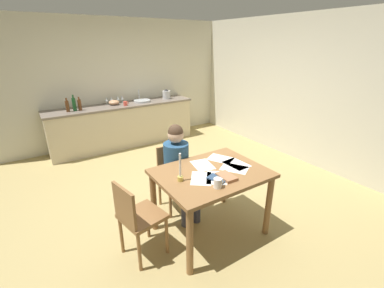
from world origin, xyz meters
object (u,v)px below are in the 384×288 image
(wine_glass_back_left, at_px, (111,99))
(teacup_on_counter, at_px, (125,103))
(bottle_oil, at_px, (67,106))
(candlestick, at_px, (180,173))
(book_cookery, at_px, (217,179))
(mixing_bowl, at_px, (114,102))
(person_seated, at_px, (179,165))
(stovetop_kettle, at_px, (166,94))
(wine_glass_back_right, at_px, (106,99))
(chair_at_table, at_px, (174,175))
(wine_glass_by_kettle, at_px, (118,98))
(dining_table, at_px, (211,181))
(bottle_wine_red, at_px, (80,105))
(chair_side_empty, at_px, (137,217))
(bottle_vinegar, at_px, (74,104))
(wine_glass_near_sink, at_px, (122,98))
(book_magazine, at_px, (226,177))
(sink_unit, at_px, (142,101))
(coffee_mug, at_px, (218,183))

(wine_glass_back_left, relative_size, teacup_on_counter, 1.38)
(bottle_oil, xyz_separation_m, wine_glass_back_left, (0.89, 0.20, -0.00))
(candlestick, height_order, book_cookery, candlestick)
(candlestick, relative_size, mixing_bowl, 1.43)
(person_seated, distance_m, stovetop_kettle, 3.06)
(bottle_oil, bearing_deg, book_cookery, -75.62)
(stovetop_kettle, distance_m, wine_glass_back_right, 1.34)
(chair_at_table, height_order, wine_glass_by_kettle, wine_glass_by_kettle)
(dining_table, bearing_deg, wine_glass_back_right, 92.33)
(wine_glass_back_left, bearing_deg, teacup_on_counter, -57.24)
(candlestick, bearing_deg, bottle_wine_red, 95.72)
(candlestick, bearing_deg, chair_side_empty, 171.20)
(mixing_bowl, height_order, teacup_on_counter, mixing_bowl)
(dining_table, bearing_deg, bottle_vinegar, 103.84)
(bottle_wine_red, bearing_deg, mixing_bowl, 9.51)
(bottle_wine_red, relative_size, wine_glass_near_sink, 1.67)
(wine_glass_by_kettle, bearing_deg, book_cookery, -92.35)
(chair_at_table, height_order, bottle_vinegar, bottle_vinegar)
(dining_table, distance_m, wine_glass_back_left, 3.47)
(bottle_vinegar, relative_size, wine_glass_near_sink, 1.98)
(chair_at_table, xyz_separation_m, mixing_bowl, (0.07, 2.66, 0.47))
(bottle_wine_red, height_order, wine_glass_back_left, bottle_wine_red)
(book_magazine, distance_m, wine_glass_near_sink, 3.66)
(sink_unit, height_order, teacup_on_counter, sink_unit)
(wine_glass_by_kettle, distance_m, wine_glass_back_right, 0.24)
(wine_glass_back_right, bearing_deg, mixing_bowl, -39.49)
(book_cookery, relative_size, wine_glass_back_right, 1.30)
(person_seated, xyz_separation_m, mixing_bowl, (0.08, 2.81, 0.27))
(book_cookery, height_order, wine_glass_back_right, wine_glass_back_right)
(dining_table, relative_size, coffee_mug, 9.68)
(coffee_mug, distance_m, wine_glass_back_left, 3.75)
(wine_glass_back_right, bearing_deg, chair_side_empty, -101.97)
(book_magazine, bearing_deg, dining_table, 104.71)
(dining_table, relative_size, book_magazine, 5.43)
(dining_table, relative_size, sink_unit, 3.30)
(bottle_oil, bearing_deg, wine_glass_near_sink, 10.36)
(stovetop_kettle, distance_m, wine_glass_back_left, 1.23)
(book_magazine, distance_m, bottle_wine_red, 3.52)
(person_seated, bearing_deg, wine_glass_back_left, 88.75)
(coffee_mug, height_order, book_cookery, coffee_mug)
(chair_at_table, relative_size, coffee_mug, 6.95)
(chair_side_empty, relative_size, bottle_vinegar, 2.89)
(sink_unit, distance_m, teacup_on_counter, 0.46)
(person_seated, xyz_separation_m, stovetop_kettle, (1.29, 2.76, 0.32))
(bottle_wine_red, distance_m, stovetop_kettle, 1.90)
(bottle_vinegar, bearing_deg, coffee_mug, -79.48)
(chair_side_empty, height_order, sink_unit, sink_unit)
(coffee_mug, height_order, bottle_wine_red, bottle_wine_red)
(person_seated, xyz_separation_m, chair_side_empty, (-0.75, -0.46, -0.18))
(bottle_oil, bearing_deg, mixing_bowl, 6.51)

